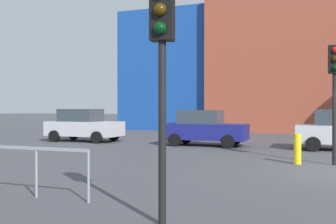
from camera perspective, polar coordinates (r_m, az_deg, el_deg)
parked_car_0 at (r=21.78m, az=-12.29°, el=-1.91°), size 4.09×2.01×1.77m
parked_car_1 at (r=18.93m, az=5.33°, el=-2.34°), size 3.98×1.95×1.73m
traffic_light_near_left at (r=6.05m, az=-0.91°, el=9.58°), size 0.39×0.38×3.75m
traffic_light_island at (r=13.46m, az=23.24°, el=4.76°), size 0.39×0.38×3.82m
bollard_yellow_0 at (r=13.31m, az=18.46°, el=-5.17°), size 0.24×0.24×0.98m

